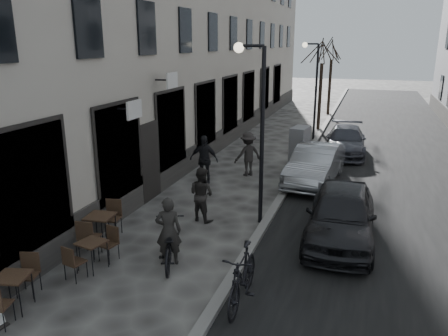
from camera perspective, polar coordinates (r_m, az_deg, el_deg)
The scene contains 19 objects.
road at distance 22.23m, azimuth 20.78°, elevation 1.83°, with size 7.30×60.00×0.00m, color black.
kerb at distance 22.34m, azimuth 11.42°, elevation 2.79°, with size 0.25×60.00×0.12m, color slate.
streetlamp_near at distance 12.13m, azimuth 4.27°, elevation 6.91°, with size 0.90×0.28×5.09m.
streetlamp_far at distance 23.87m, azimuth 11.58°, elevation 11.17°, with size 0.90×0.28×5.09m.
tree_near at distance 26.77m, azimuth 12.77°, elevation 14.84°, with size 2.40×2.40×5.70m.
tree_far at distance 32.74m, azimuth 13.94°, elevation 14.93°, with size 2.40×2.40×5.70m.
bistro_set_a at distance 9.76m, azimuth -25.78°, elevation -14.04°, with size 0.77×1.53×0.87m.
bistro_set_b at distance 10.69m, azimuth -16.82°, elevation -10.51°, with size 0.67×1.45×0.83m.
bistro_set_c at distance 11.80m, azimuth -15.79°, elevation -7.42°, with size 0.74×1.69×0.97m.
utility_cabinet at distance 18.78m, azimuth 9.86°, elevation 2.79°, with size 0.61×1.11×1.67m, color slate.
bicycle at distance 10.56m, azimuth -7.20°, elevation -9.75°, with size 0.68×1.94×1.02m, color black.
cyclist_rider at distance 10.42m, azimuth -7.26°, elevation -8.15°, with size 0.61×0.40×1.66m, color black.
pedestrian_near at distance 12.81m, azimuth -2.96°, elevation -3.43°, with size 0.79×0.61×1.62m, color black.
pedestrian_mid at distance 17.13m, azimuth 3.14°, elevation 1.82°, with size 1.12×0.64×1.73m, color #272422.
pedestrian_far at distance 16.11m, azimuth -2.65°, elevation 1.09°, with size 1.08×0.45×1.84m, color black.
car_near at distance 11.95m, azimuth 15.04°, elevation -5.86°, with size 1.73×4.30×1.46m, color black.
car_mid at distance 16.60m, azimuth 11.82°, elevation 0.46°, with size 1.50×4.29×1.41m, color #9DA0A5.
car_far at distance 21.26m, azimuth 15.58°, elevation 3.45°, with size 1.80×4.42×1.28m, color #363840.
moped at distance 8.97m, azimuth 2.41°, elevation -13.96°, with size 0.56×2.00×1.20m, color black.
Camera 1 is at (2.76, -5.61, 5.10)m, focal length 35.00 mm.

